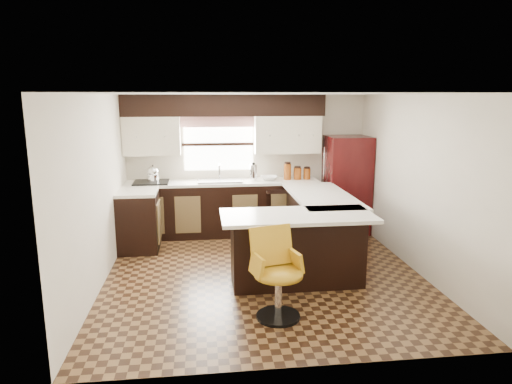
{
  "coord_description": "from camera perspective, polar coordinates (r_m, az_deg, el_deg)",
  "views": [
    {
      "loc": [
        -0.81,
        -5.79,
        2.37
      ],
      "look_at": [
        -0.05,
        0.45,
        1.05
      ],
      "focal_mm": 32.0,
      "sensor_mm": 36.0,
      "label": 1
    }
  ],
  "objects": [
    {
      "name": "peninsula_long",
      "position": [
        6.91,
        7.72,
        -4.37
      ],
      "size": [
        0.6,
        1.95,
        0.9
      ],
      "primitive_type": "cube",
      "color": "black",
      "rests_on": "floor"
    },
    {
      "name": "soffit",
      "position": [
        7.82,
        -3.98,
        10.76
      ],
      "size": [
        3.4,
        0.35,
        0.36
      ],
      "primitive_type": "cube",
      "color": "black",
      "rests_on": "wall_back"
    },
    {
      "name": "canister_med",
      "position": [
        7.99,
        5.21,
        2.3
      ],
      "size": [
        0.13,
        0.13,
        0.2
      ],
      "primitive_type": "cylinder",
      "color": "brown",
      "rests_on": "counter_back"
    },
    {
      "name": "upper_cab_left",
      "position": [
        7.88,
        -12.89,
        6.86
      ],
      "size": [
        0.94,
        0.35,
        0.64
      ],
      "primitive_type": "cube",
      "color": "beige",
      "rests_on": "wall_back"
    },
    {
      "name": "wall_back",
      "position": [
        8.11,
        -1.11,
        3.59
      ],
      "size": [
        4.4,
        0.0,
        4.4
      ],
      "primitive_type": "plane",
      "rotation": [
        1.57,
        0.0,
        0.0
      ],
      "color": "beige",
      "rests_on": "floor"
    },
    {
      "name": "canister_small",
      "position": [
        8.03,
        6.38,
        2.27
      ],
      "size": [
        0.12,
        0.12,
        0.19
      ],
      "primitive_type": "cylinder",
      "color": "brown",
      "rests_on": "counter_back"
    },
    {
      "name": "floor",
      "position": [
        6.3,
        0.98,
        -10.2
      ],
      "size": [
        4.4,
        4.4,
        0.0
      ],
      "primitive_type": "plane",
      "color": "#49301A",
      "rests_on": "ground"
    },
    {
      "name": "canister_large",
      "position": [
        7.95,
        3.95,
        2.55
      ],
      "size": [
        0.13,
        0.13,
        0.28
      ],
      "primitive_type": "cylinder",
      "color": "brown",
      "rests_on": "counter_back"
    },
    {
      "name": "wall_front",
      "position": [
        3.86,
        5.53,
        -5.84
      ],
      "size": [
        4.4,
        0.0,
        4.4
      ],
      "primitive_type": "plane",
      "rotation": [
        -1.57,
        0.0,
        0.0
      ],
      "color": "beige",
      "rests_on": "floor"
    },
    {
      "name": "peninsula_return",
      "position": [
        5.88,
        5.11,
        -7.21
      ],
      "size": [
        1.65,
        0.6,
        0.9
      ],
      "primitive_type": "cube",
      "color": "black",
      "rests_on": "floor"
    },
    {
      "name": "dishwasher",
      "position": [
        7.77,
        3.39,
        -2.59
      ],
      "size": [
        0.58,
        0.03,
        0.78
      ],
      "primitive_type": "cube",
      "color": "black",
      "rests_on": "floor"
    },
    {
      "name": "sink",
      "position": [
        7.8,
        -4.53,
        1.44
      ],
      "size": [
        0.75,
        0.45,
        0.03
      ],
      "primitive_type": "cube",
      "color": "#B2B2B7",
      "rests_on": "counter_back"
    },
    {
      "name": "valance",
      "position": [
        7.94,
        -4.72,
        8.74
      ],
      "size": [
        1.3,
        0.06,
        0.18
      ],
      "primitive_type": "cube",
      "color": "#D19B93",
      "rests_on": "wall_back"
    },
    {
      "name": "bar_chair",
      "position": [
        4.97,
        2.84,
        -10.35
      ],
      "size": [
        0.64,
        0.64,
        0.99
      ],
      "primitive_type": null,
      "rotation": [
        0.0,
        0.0,
        0.26
      ],
      "color": "#C48E18",
      "rests_on": "floor"
    },
    {
      "name": "base_cab_back",
      "position": [
        7.93,
        -4.11,
        -2.16
      ],
      "size": [
        3.3,
        0.6,
        0.9
      ],
      "primitive_type": "cube",
      "color": "black",
      "rests_on": "floor"
    },
    {
      "name": "ceiling",
      "position": [
        5.84,
        1.07,
        12.18
      ],
      "size": [
        4.4,
        4.4,
        0.0
      ],
      "primitive_type": "plane",
      "rotation": [
        3.14,
        0.0,
        0.0
      ],
      "color": "silver",
      "rests_on": "wall_back"
    },
    {
      "name": "mixing_bowl",
      "position": [
        7.89,
        1.62,
        1.75
      ],
      "size": [
        0.3,
        0.3,
        0.07
      ],
      "primitive_type": "imported",
      "rotation": [
        0.0,
        0.0,
        -0.03
      ],
      "color": "white",
      "rests_on": "counter_back"
    },
    {
      "name": "wall_right",
      "position": [
        6.58,
        19.46,
        0.96
      ],
      "size": [
        0.0,
        4.4,
        4.4
      ],
      "primitive_type": "plane",
      "rotation": [
        1.57,
        0.0,
        -1.57
      ],
      "color": "beige",
      "rests_on": "floor"
    },
    {
      "name": "base_cab_left",
      "position": [
        7.36,
        -14.43,
        -3.62
      ],
      "size": [
        0.6,
        0.7,
        0.9
      ],
      "primitive_type": "cube",
      "color": "black",
      "rests_on": "floor"
    },
    {
      "name": "counter_left",
      "position": [
        7.25,
        -14.62,
        -0.02
      ],
      "size": [
        0.6,
        0.7,
        0.04
      ],
      "primitive_type": "cube",
      "color": "silver",
      "rests_on": "base_cab_left"
    },
    {
      "name": "kettle",
      "position": [
        7.81,
        -12.74,
        2.31
      ],
      "size": [
        0.21,
        0.21,
        0.28
      ],
      "primitive_type": null,
      "color": "silver",
      "rests_on": "cooktop"
    },
    {
      "name": "counter_back",
      "position": [
        7.83,
        -4.16,
        1.2
      ],
      "size": [
        3.3,
        0.6,
        0.04
      ],
      "primitive_type": "cube",
      "color": "silver",
      "rests_on": "base_cab_back"
    },
    {
      "name": "upper_cab_right",
      "position": [
        7.98,
        3.9,
        7.19
      ],
      "size": [
        1.14,
        0.35,
        0.64
      ],
      "primitive_type": "cube",
      "color": "beige",
      "rests_on": "wall_back"
    },
    {
      "name": "percolator",
      "position": [
        7.84,
        -0.34,
        2.45
      ],
      "size": [
        0.13,
        0.13,
        0.28
      ],
      "primitive_type": "cylinder",
      "color": "silver",
      "rests_on": "counter_back"
    },
    {
      "name": "cooktop",
      "position": [
        7.84,
        -12.95,
        1.2
      ],
      "size": [
        0.58,
        0.5,
        0.02
      ],
      "primitive_type": "cube",
      "color": "black",
      "rests_on": "counter_back"
    },
    {
      "name": "window_pane",
      "position": [
        8.01,
        -4.69,
        5.97
      ],
      "size": [
        1.2,
        0.02,
        0.9
      ],
      "primitive_type": "cube",
      "color": "white",
      "rests_on": "wall_back"
    },
    {
      "name": "counter_pen_long",
      "position": [
        6.8,
        8.24,
        -0.52
      ],
      "size": [
        0.84,
        1.95,
        0.04
      ],
      "primitive_type": "cube",
      "color": "silver",
      "rests_on": "peninsula_long"
    },
    {
      "name": "refrigerator",
      "position": [
        8.17,
        11.24,
        0.91
      ],
      "size": [
        0.73,
        0.7,
        1.7
      ],
      "primitive_type": "cube",
      "color": "#350809",
      "rests_on": "floor"
    },
    {
      "name": "counter_pen_return",
      "position": [
        5.66,
        5.19,
        -2.99
      ],
      "size": [
        1.89,
        0.84,
        0.04
      ],
      "primitive_type": "cube",
      "color": "silver",
      "rests_on": "peninsula_return"
    },
    {
      "name": "wall_left",
      "position": [
        6.04,
        -19.11,
        0.06
      ],
      "size": [
        0.0,
        4.4,
        4.4
      ],
      "primitive_type": "plane",
      "rotation": [
        1.57,
        0.0,
        1.57
      ],
      "color": "beige",
      "rests_on": "floor"
    }
  ]
}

